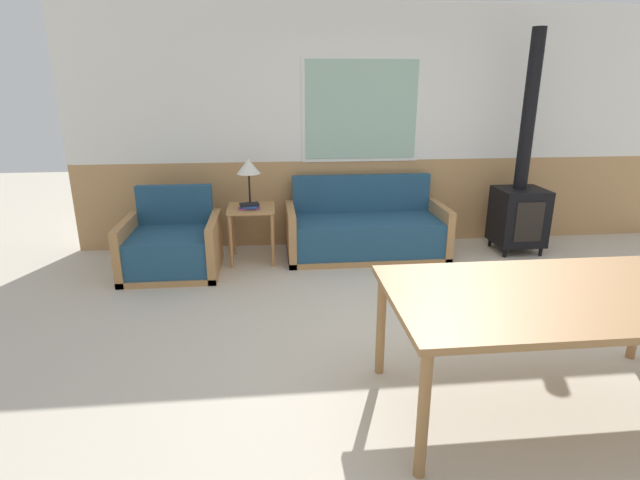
{
  "coord_description": "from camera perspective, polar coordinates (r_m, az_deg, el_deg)",
  "views": [
    {
      "loc": [
        -1.39,
        -3.11,
        1.9
      ],
      "look_at": [
        -0.97,
        1.02,
        0.55
      ],
      "focal_mm": 28.0,
      "sensor_mm": 36.0,
      "label": 1
    }
  ],
  "objects": [
    {
      "name": "armchair",
      "position": [
        5.31,
        -16.53,
        -0.86
      ],
      "size": [
        0.94,
        0.85,
        0.83
      ],
      "rotation": [
        0.0,
        0.0,
        0.05
      ],
      "color": "#B27F4C",
      "rests_on": "ground_plane"
    },
    {
      "name": "couch",
      "position": [
        5.6,
        5.24,
        0.88
      ],
      "size": [
        1.75,
        0.78,
        0.85
      ],
      "color": "#B27F4C",
      "rests_on": "ground_plane"
    },
    {
      "name": "dining_table",
      "position": [
        3.15,
        25.67,
        -6.45
      ],
      "size": [
        1.95,
        1.05,
        0.75
      ],
      "color": "#9E7042",
      "rests_on": "ground_plane"
    },
    {
      "name": "side_table",
      "position": [
        5.4,
        -7.83,
        2.6
      ],
      "size": [
        0.5,
        0.5,
        0.6
      ],
      "color": "#B27F4C",
      "rests_on": "ground_plane"
    },
    {
      "name": "book_stack",
      "position": [
        5.28,
        -8.05,
        3.86
      ],
      "size": [
        0.23,
        0.16,
        0.06
      ],
      "color": "#994C84",
      "rests_on": "side_table"
    },
    {
      "name": "ground_plane",
      "position": [
        3.9,
        16.25,
        -11.97
      ],
      "size": [
        16.0,
        16.0,
        0.0
      ],
      "primitive_type": "plane",
      "color": "beige"
    },
    {
      "name": "table_lamp",
      "position": [
        5.38,
        -8.17,
        8.16
      ],
      "size": [
        0.25,
        0.25,
        0.5
      ],
      "color": "black",
      "rests_on": "side_table"
    },
    {
      "name": "wood_stove",
      "position": [
        6.05,
        21.92,
        4.48
      ],
      "size": [
        0.52,
        0.5,
        2.41
      ],
      "color": "black",
      "rests_on": "ground_plane"
    },
    {
      "name": "wall_back",
      "position": [
        5.93,
        7.81,
        12.55
      ],
      "size": [
        7.2,
        0.09,
        2.7
      ],
      "color": "tan",
      "rests_on": "ground_plane"
    }
  ]
}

